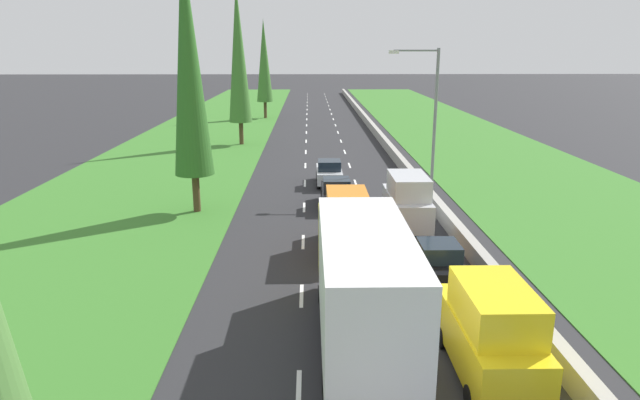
{
  "coord_description": "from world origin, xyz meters",
  "views": [
    {
      "loc": [
        -1.43,
        1.92,
        8.94
      ],
      "look_at": [
        -0.84,
        32.25,
        0.65
      ],
      "focal_mm": 31.1,
      "sensor_mm": 36.0,
      "label": 1
    }
  ],
  "objects_px": {
    "poplar_tree_fourth": "(264,61)",
    "silver_van_right_lane": "(407,201)",
    "orange_van_centre_lane": "(347,222)",
    "poplar_tree_second": "(188,61)",
    "black_hatchback_right_lane": "(437,262)",
    "white_box_truck_centre_lane": "(362,286)",
    "street_light_mast": "(430,109)",
    "yellow_van_right_lane": "(490,332)",
    "poplar_tree_third": "(238,54)",
    "silver_hatchback_centre_lane": "(329,172)",
    "black_hatchback_centre_lane": "(336,192)"
  },
  "relations": [
    {
      "from": "orange_van_centre_lane",
      "to": "silver_hatchback_centre_lane",
      "type": "xyz_separation_m",
      "value": [
        -0.34,
        12.97,
        -0.56
      ]
    },
    {
      "from": "orange_van_centre_lane",
      "to": "black_hatchback_centre_lane",
      "type": "relative_size",
      "value": 1.26
    },
    {
      "from": "black_hatchback_right_lane",
      "to": "poplar_tree_third",
      "type": "distance_m",
      "value": 35.77
    },
    {
      "from": "black_hatchback_right_lane",
      "to": "silver_hatchback_centre_lane",
      "type": "bearing_deg",
      "value": 102.55
    },
    {
      "from": "silver_van_right_lane",
      "to": "poplar_tree_third",
      "type": "relative_size",
      "value": 0.33
    },
    {
      "from": "orange_van_centre_lane",
      "to": "black_hatchback_right_lane",
      "type": "bearing_deg",
      "value": -46.39
    },
    {
      "from": "yellow_van_right_lane",
      "to": "silver_van_right_lane",
      "type": "distance_m",
      "value": 13.58
    },
    {
      "from": "black_hatchback_right_lane",
      "to": "poplar_tree_fourth",
      "type": "xyz_separation_m",
      "value": [
        -10.84,
        54.12,
        6.57
      ]
    },
    {
      "from": "black_hatchback_centre_lane",
      "to": "orange_van_centre_lane",
      "type": "bearing_deg",
      "value": -89.12
    },
    {
      "from": "orange_van_centre_lane",
      "to": "silver_van_right_lane",
      "type": "relative_size",
      "value": 1.0
    },
    {
      "from": "white_box_truck_centre_lane",
      "to": "poplar_tree_third",
      "type": "distance_m",
      "value": 39.58
    },
    {
      "from": "poplar_tree_third",
      "to": "street_light_mast",
      "type": "distance_m",
      "value": 23.04
    },
    {
      "from": "silver_hatchback_centre_lane",
      "to": "poplar_tree_fourth",
      "type": "relative_size",
      "value": 0.31
    },
    {
      "from": "street_light_mast",
      "to": "silver_hatchback_centre_lane",
      "type": "bearing_deg",
      "value": 168.77
    },
    {
      "from": "black_hatchback_centre_lane",
      "to": "black_hatchback_right_lane",
      "type": "relative_size",
      "value": 1.0
    },
    {
      "from": "yellow_van_right_lane",
      "to": "black_hatchback_right_lane",
      "type": "height_order",
      "value": "yellow_van_right_lane"
    },
    {
      "from": "silver_hatchback_centre_lane",
      "to": "silver_van_right_lane",
      "type": "bearing_deg",
      "value": -68.79
    },
    {
      "from": "yellow_van_right_lane",
      "to": "poplar_tree_second",
      "type": "distance_m",
      "value": 21.3
    },
    {
      "from": "black_hatchback_centre_lane",
      "to": "silver_van_right_lane",
      "type": "relative_size",
      "value": 0.8
    },
    {
      "from": "street_light_mast",
      "to": "poplar_tree_fourth",
      "type": "bearing_deg",
      "value": 109.22
    },
    {
      "from": "poplar_tree_second",
      "to": "poplar_tree_third",
      "type": "height_order",
      "value": "poplar_tree_third"
    },
    {
      "from": "black_hatchback_centre_lane",
      "to": "silver_hatchback_centre_lane",
      "type": "distance_m",
      "value": 5.44
    },
    {
      "from": "street_light_mast",
      "to": "poplar_tree_second",
      "type": "bearing_deg",
      "value": -159.98
    },
    {
      "from": "poplar_tree_fourth",
      "to": "street_light_mast",
      "type": "distance_m",
      "value": 41.28
    },
    {
      "from": "poplar_tree_fourth",
      "to": "poplar_tree_second",
      "type": "bearing_deg",
      "value": -90.71
    },
    {
      "from": "black_hatchback_centre_lane",
      "to": "poplar_tree_third",
      "type": "distance_m",
      "value": 24.62
    },
    {
      "from": "orange_van_centre_lane",
      "to": "poplar_tree_third",
      "type": "xyz_separation_m",
      "value": [
        -8.22,
        29.49,
        7.08
      ]
    },
    {
      "from": "silver_van_right_lane",
      "to": "poplar_tree_second",
      "type": "bearing_deg",
      "value": 165.02
    },
    {
      "from": "orange_van_centre_lane",
      "to": "silver_hatchback_centre_lane",
      "type": "relative_size",
      "value": 1.26
    },
    {
      "from": "poplar_tree_fourth",
      "to": "poplar_tree_third",
      "type": "bearing_deg",
      "value": -91.93
    },
    {
      "from": "black_hatchback_right_lane",
      "to": "street_light_mast",
      "type": "relative_size",
      "value": 0.43
    },
    {
      "from": "white_box_truck_centre_lane",
      "to": "black_hatchback_right_lane",
      "type": "distance_m",
      "value": 6.43
    },
    {
      "from": "white_box_truck_centre_lane",
      "to": "poplar_tree_second",
      "type": "relative_size",
      "value": 0.65
    },
    {
      "from": "silver_van_right_lane",
      "to": "poplar_tree_second",
      "type": "relative_size",
      "value": 0.34
    },
    {
      "from": "white_box_truck_centre_lane",
      "to": "orange_van_centre_lane",
      "type": "distance_m",
      "value": 8.78
    },
    {
      "from": "poplar_tree_fourth",
      "to": "silver_van_right_lane",
      "type": "bearing_deg",
      "value": -77.04
    },
    {
      "from": "black_hatchback_right_lane",
      "to": "silver_van_right_lane",
      "type": "height_order",
      "value": "silver_van_right_lane"
    },
    {
      "from": "silver_hatchback_centre_lane",
      "to": "poplar_tree_third",
      "type": "xyz_separation_m",
      "value": [
        -7.89,
        16.52,
        7.64
      ]
    },
    {
      "from": "poplar_tree_second",
      "to": "street_light_mast",
      "type": "relative_size",
      "value": 1.61
    },
    {
      "from": "white_box_truck_centre_lane",
      "to": "poplar_tree_third",
      "type": "bearing_deg",
      "value": 101.94
    },
    {
      "from": "orange_van_centre_lane",
      "to": "poplar_tree_second",
      "type": "xyz_separation_m",
      "value": [
        -8.06,
        6.56,
        6.91
      ]
    },
    {
      "from": "white_box_truck_centre_lane",
      "to": "orange_van_centre_lane",
      "type": "height_order",
      "value": "white_box_truck_centre_lane"
    },
    {
      "from": "white_box_truck_centre_lane",
      "to": "black_hatchback_right_lane",
      "type": "bearing_deg",
      "value": 56.52
    },
    {
      "from": "yellow_van_right_lane",
      "to": "white_box_truck_centre_lane",
      "type": "bearing_deg",
      "value": 158.75
    },
    {
      "from": "white_box_truck_centre_lane",
      "to": "poplar_tree_second",
      "type": "xyz_separation_m",
      "value": [
        -7.92,
        15.29,
        6.13
      ]
    },
    {
      "from": "white_box_truck_centre_lane",
      "to": "yellow_van_right_lane",
      "type": "bearing_deg",
      "value": -21.25
    },
    {
      "from": "silver_hatchback_centre_lane",
      "to": "poplar_tree_second",
      "type": "relative_size",
      "value": 0.27
    },
    {
      "from": "yellow_van_right_lane",
      "to": "poplar_tree_fourth",
      "type": "bearing_deg",
      "value": 100.1
    },
    {
      "from": "street_light_mast",
      "to": "black_hatchback_right_lane",
      "type": "bearing_deg",
      "value": -100.19
    },
    {
      "from": "black_hatchback_right_lane",
      "to": "poplar_tree_fourth",
      "type": "height_order",
      "value": "poplar_tree_fourth"
    }
  ]
}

